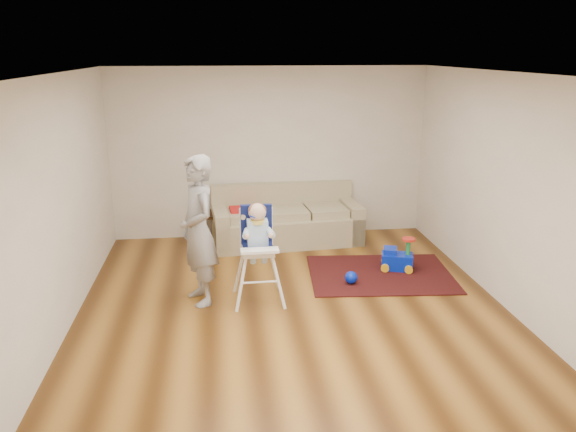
{
  "coord_description": "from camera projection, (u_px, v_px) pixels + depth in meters",
  "views": [
    {
      "loc": [
        -0.8,
        -6.06,
        2.94
      ],
      "look_at": [
        0.0,
        0.4,
        1.0
      ],
      "focal_mm": 35.0,
      "sensor_mm": 36.0,
      "label": 1
    }
  ],
  "objects": [
    {
      "name": "sofa",
      "position": [
        286.0,
        215.0,
        8.79
      ],
      "size": [
        2.36,
        1.12,
        0.88
      ],
      "rotation": [
        0.0,
        0.0,
        0.08
      ],
      "color": "gray",
      "rests_on": "ground"
    },
    {
      "name": "side_table",
      "position": [
        214.0,
        227.0,
        8.87
      ],
      "size": [
        0.48,
        0.48,
        0.48
      ],
      "primitive_type": null,
      "color": "black",
      "rests_on": "ground"
    },
    {
      "name": "room_envelope",
      "position": [
        287.0,
        143.0,
        6.66
      ],
      "size": [
        5.04,
        5.52,
        2.72
      ],
      "color": "beige",
      "rests_on": "ground"
    },
    {
      "name": "adult",
      "position": [
        198.0,
        231.0,
        6.57
      ],
      "size": [
        0.64,
        0.76,
        1.79
      ],
      "primitive_type": "imported",
      "rotation": [
        0.0,
        0.0,
        -1.2
      ],
      "color": "gray",
      "rests_on": "ground"
    },
    {
      "name": "toy_ball",
      "position": [
        351.0,
        277.0,
        7.28
      ],
      "size": [
        0.16,
        0.16,
        0.16
      ],
      "primitive_type": "sphere",
      "color": "#0723C8",
      "rests_on": "area_rug"
    },
    {
      "name": "ride_on_toy",
      "position": [
        397.0,
        253.0,
        7.72
      ],
      "size": [
        0.49,
        0.41,
        0.46
      ],
      "primitive_type": null,
      "rotation": [
        0.0,
        0.0,
        -0.3
      ],
      "color": "#0723C8",
      "rests_on": "area_rug"
    },
    {
      "name": "ground",
      "position": [
        292.0,
        306.0,
        6.7
      ],
      "size": [
        5.5,
        5.5,
        0.0
      ],
      "primitive_type": "plane",
      "color": "#45270C",
      "rests_on": "ground"
    },
    {
      "name": "high_chair",
      "position": [
        258.0,
        254.0,
        6.68
      ],
      "size": [
        0.58,
        0.58,
        1.23
      ],
      "rotation": [
        0.0,
        0.0,
        0.01
      ],
      "color": "white",
      "rests_on": "ground"
    },
    {
      "name": "area_rug",
      "position": [
        380.0,
        274.0,
        7.63
      ],
      "size": [
        2.02,
        1.58,
        0.02
      ],
      "primitive_type": "cube",
      "rotation": [
        0.0,
        0.0,
        -0.08
      ],
      "color": "black",
      "rests_on": "ground"
    }
  ]
}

